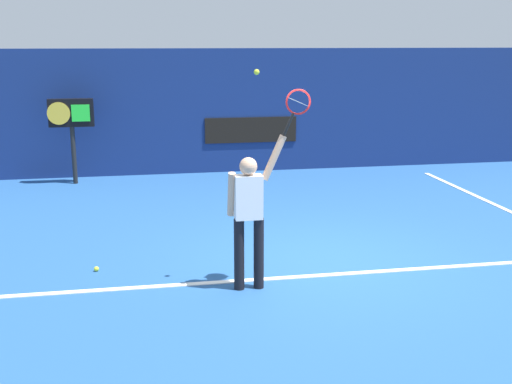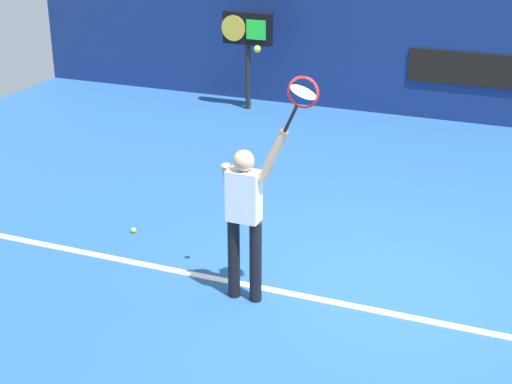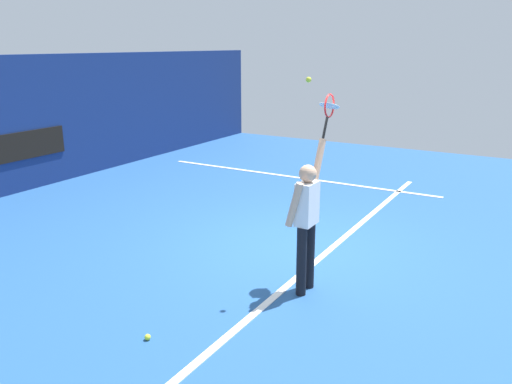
# 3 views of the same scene
# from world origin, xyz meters

# --- Properties ---
(ground_plane) EXTENTS (18.00, 18.00, 0.00)m
(ground_plane) POSITION_xyz_m (0.00, 0.00, 0.00)
(ground_plane) COLOR #23518C
(back_wall) EXTENTS (18.00, 0.20, 2.90)m
(back_wall) POSITION_xyz_m (0.00, 6.65, 1.45)
(back_wall) COLOR navy
(back_wall) RESTS_ON ground_plane
(sponsor_banner_center) EXTENTS (2.20, 0.03, 0.60)m
(sponsor_banner_center) POSITION_xyz_m (0.00, 6.53, 1.00)
(sponsor_banner_center) COLOR black
(court_baseline) EXTENTS (10.00, 0.10, 0.01)m
(court_baseline) POSITION_xyz_m (0.00, -0.56, 0.01)
(court_baseline) COLOR white
(court_baseline) RESTS_ON ground_plane
(tennis_player) EXTENTS (0.72, 0.31, 1.96)m
(tennis_player) POSITION_xyz_m (-1.31, -0.81, 1.01)
(tennis_player) COLOR black
(tennis_player) RESTS_ON ground_plane
(tennis_racket) EXTENTS (0.41, 0.27, 0.62)m
(tennis_racket) POSITION_xyz_m (-0.72, -0.81, 2.32)
(tennis_racket) COLOR black
(tennis_ball) EXTENTS (0.07, 0.07, 0.07)m
(tennis_ball) POSITION_xyz_m (-1.20, -0.73, 2.70)
(tennis_ball) COLOR #CCE033
(scoreboard_clock) EXTENTS (0.96, 0.20, 1.86)m
(scoreboard_clock) POSITION_xyz_m (-4.05, 5.89, 1.46)
(scoreboard_clock) COLOR black
(scoreboard_clock) RESTS_ON ground_plane
(spare_ball) EXTENTS (0.07, 0.07, 0.07)m
(spare_ball) POSITION_xyz_m (-3.26, 0.16, 0.03)
(spare_ball) COLOR #CCE033
(spare_ball) RESTS_ON ground_plane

